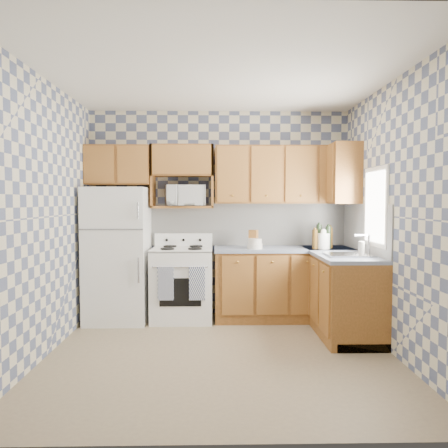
% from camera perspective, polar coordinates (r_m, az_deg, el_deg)
% --- Properties ---
extents(floor, '(3.40, 3.40, 0.00)m').
position_cam_1_polar(floor, '(4.49, -0.46, -16.65)').
color(floor, '#7A6850').
rests_on(floor, ground).
extents(back_wall, '(3.40, 0.02, 2.70)m').
position_cam_1_polar(back_wall, '(5.83, -0.66, 1.42)').
color(back_wall, slate).
rests_on(back_wall, ground).
extents(right_wall, '(0.02, 3.20, 2.70)m').
position_cam_1_polar(right_wall, '(4.58, 21.31, 0.78)').
color(right_wall, slate).
rests_on(right_wall, ground).
extents(backsplash_back, '(2.60, 0.02, 0.56)m').
position_cam_1_polar(backsplash_back, '(5.85, 3.26, -0.05)').
color(backsplash_back, silver).
rests_on(backsplash_back, back_wall).
extents(backsplash_right, '(0.02, 1.60, 0.56)m').
position_cam_1_polar(backsplash_right, '(5.33, 17.90, -0.49)').
color(backsplash_right, silver).
rests_on(backsplash_right, right_wall).
extents(refrigerator, '(0.75, 0.70, 1.68)m').
position_cam_1_polar(refrigerator, '(5.66, -13.69, -3.90)').
color(refrigerator, white).
rests_on(refrigerator, floor).
extents(stove_body, '(0.76, 0.65, 0.90)m').
position_cam_1_polar(stove_body, '(5.62, -5.47, -7.89)').
color(stove_body, white).
rests_on(stove_body, floor).
extents(cooktop, '(0.76, 0.65, 0.02)m').
position_cam_1_polar(cooktop, '(5.55, -5.49, -3.28)').
color(cooktop, silver).
rests_on(cooktop, stove_body).
extents(backguard, '(0.76, 0.08, 0.17)m').
position_cam_1_polar(backguard, '(5.82, -5.29, -2.05)').
color(backguard, white).
rests_on(backguard, cooktop).
extents(dish_towel_left, '(0.19, 0.02, 0.40)m').
position_cam_1_polar(dish_towel_left, '(5.29, -7.63, -7.72)').
color(dish_towel_left, navy).
rests_on(dish_towel_left, stove_body).
extents(dish_towel_right, '(0.19, 0.02, 0.40)m').
position_cam_1_polar(dish_towel_right, '(5.26, -3.54, -7.76)').
color(dish_towel_right, navy).
rests_on(dish_towel_right, stove_body).
extents(base_cabinets_back, '(1.75, 0.60, 0.88)m').
position_cam_1_polar(base_cabinets_back, '(5.70, 7.77, -7.86)').
color(base_cabinets_back, brown).
rests_on(base_cabinets_back, floor).
extents(base_cabinets_right, '(0.60, 1.60, 0.88)m').
position_cam_1_polar(base_cabinets_right, '(5.34, 14.79, -8.66)').
color(base_cabinets_right, brown).
rests_on(base_cabinets_right, floor).
extents(countertop_back, '(1.77, 0.63, 0.04)m').
position_cam_1_polar(countertop_back, '(5.63, 7.81, -3.26)').
color(countertop_back, slate).
rests_on(countertop_back, base_cabinets_back).
extents(countertop_right, '(0.63, 1.60, 0.04)m').
position_cam_1_polar(countertop_right, '(5.27, 14.80, -3.76)').
color(countertop_right, slate).
rests_on(countertop_right, base_cabinets_right).
extents(upper_cabinets_back, '(1.75, 0.33, 0.74)m').
position_cam_1_polar(upper_cabinets_back, '(5.74, 7.66, 6.36)').
color(upper_cabinets_back, brown).
rests_on(upper_cabinets_back, back_wall).
extents(upper_cabinets_fridge, '(0.82, 0.33, 0.50)m').
position_cam_1_polar(upper_cabinets_fridge, '(5.82, -13.57, 7.44)').
color(upper_cabinets_fridge, brown).
rests_on(upper_cabinets_fridge, back_wall).
extents(upper_cabinets_right, '(0.33, 0.70, 0.74)m').
position_cam_1_polar(upper_cabinets_right, '(5.72, 15.04, 6.30)').
color(upper_cabinets_right, brown).
rests_on(upper_cabinets_right, right_wall).
extents(microwave_shelf, '(0.80, 0.33, 0.03)m').
position_cam_1_polar(microwave_shelf, '(5.68, -5.40, 2.22)').
color(microwave_shelf, brown).
rests_on(microwave_shelf, back_wall).
extents(microwave, '(0.55, 0.42, 0.27)m').
position_cam_1_polar(microwave, '(5.66, -5.15, 3.74)').
color(microwave, white).
rests_on(microwave, microwave_shelf).
extents(sink, '(0.48, 0.40, 0.03)m').
position_cam_1_polar(sink, '(4.94, 15.98, -3.94)').
color(sink, '#B7B7BC').
rests_on(sink, countertop_right).
extents(window, '(0.02, 0.66, 0.86)m').
position_cam_1_polar(window, '(4.99, 19.20, 2.13)').
color(window, white).
rests_on(window, right_wall).
extents(bottle_0, '(0.07, 0.07, 0.30)m').
position_cam_1_polar(bottle_0, '(5.59, 12.30, -1.59)').
color(bottle_0, black).
rests_on(bottle_0, countertop_back).
extents(bottle_1, '(0.07, 0.07, 0.28)m').
position_cam_1_polar(bottle_1, '(5.56, 13.44, -1.74)').
color(bottle_1, black).
rests_on(bottle_1, countertop_back).
extents(bottle_2, '(0.07, 0.07, 0.26)m').
position_cam_1_polar(bottle_2, '(5.67, 13.68, -1.75)').
color(bottle_2, '#4F3412').
rests_on(bottle_2, countertop_back).
extents(bottle_3, '(0.07, 0.07, 0.24)m').
position_cam_1_polar(bottle_3, '(5.50, 11.78, -1.98)').
color(bottle_3, '#4F3412').
rests_on(bottle_3, countertop_back).
extents(knife_block, '(0.13, 0.13, 0.23)m').
position_cam_1_polar(knife_block, '(5.55, 3.86, -1.95)').
color(knife_block, brown).
rests_on(knife_block, countertop_back).
extents(electric_kettle, '(0.15, 0.15, 0.19)m').
position_cam_1_polar(electric_kettle, '(5.54, 12.85, -2.20)').
color(electric_kettle, white).
rests_on(electric_kettle, countertop_back).
extents(food_containers, '(0.19, 0.19, 0.13)m').
position_cam_1_polar(food_containers, '(5.44, 4.05, -2.58)').
color(food_containers, beige).
rests_on(food_containers, countertop_back).
extents(soap_bottle, '(0.06, 0.06, 0.17)m').
position_cam_1_polar(soap_bottle, '(4.80, 17.52, -3.19)').
color(soap_bottle, beige).
rests_on(soap_bottle, countertop_right).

